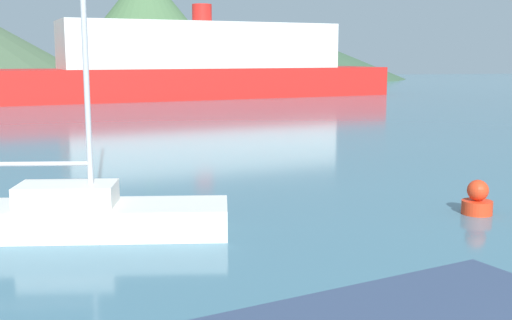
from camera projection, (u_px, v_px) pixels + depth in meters
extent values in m
cube|color=white|center=(68.00, 220.00, 13.79)|extent=(7.01, 2.65, 0.66)
cube|color=white|center=(67.00, 194.00, 13.70)|extent=(2.20, 1.42, 0.47)
cylinder|color=#BCBCC1|center=(16.00, 164.00, 13.54)|extent=(3.06, 0.58, 0.10)
cube|color=red|center=(203.00, 83.00, 58.35)|extent=(36.28, 14.62, 2.69)
cube|color=silver|center=(202.00, 45.00, 57.81)|extent=(25.63, 11.27, 4.06)
cylinder|color=red|center=(202.00, 13.00, 57.35)|extent=(1.76, 1.76, 1.60)
cylinder|color=red|center=(477.00, 207.00, 15.64)|extent=(0.74, 0.74, 0.33)
sphere|color=red|center=(478.00, 190.00, 15.57)|extent=(0.52, 0.52, 0.52)
cone|color=#476B42|center=(146.00, 24.00, 97.63)|extent=(27.68, 27.68, 16.93)
cone|color=#38563D|center=(282.00, 53.00, 106.87)|extent=(40.76, 40.76, 8.29)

